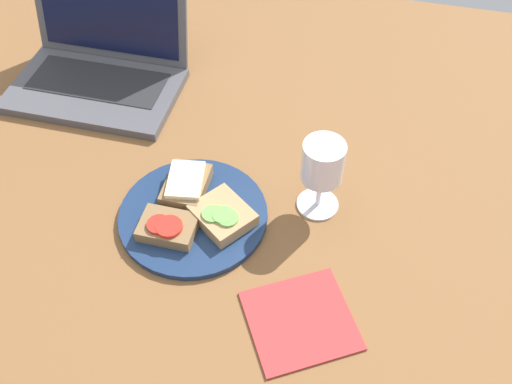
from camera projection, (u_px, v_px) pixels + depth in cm
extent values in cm
cube|color=brown|center=(214.00, 194.00, 101.11)|extent=(140.00, 140.00, 3.00)
cylinder|color=navy|center=(193.00, 215.00, 95.36)|extent=(24.91, 24.91, 1.15)
cube|color=#A88456|center=(223.00, 215.00, 93.18)|extent=(12.14, 11.87, 2.32)
cylinder|color=#6BB74C|center=(213.00, 214.00, 91.69)|extent=(3.53, 3.53, 0.34)
cylinder|color=#6BB74C|center=(223.00, 215.00, 91.44)|extent=(3.58, 3.58, 0.45)
cylinder|color=#6BB74C|center=(228.00, 218.00, 91.09)|extent=(3.50, 3.50, 0.40)
cube|color=brown|center=(186.00, 186.00, 97.29)|extent=(6.93, 9.72, 2.37)
cube|color=#F4EAB7|center=(185.00, 180.00, 96.09)|extent=(7.07, 9.04, 0.79)
cube|color=brown|center=(168.00, 227.00, 91.69)|extent=(9.04, 6.49, 2.12)
cylinder|color=red|center=(159.00, 224.00, 90.41)|extent=(3.83, 3.83, 0.52)
cylinder|color=red|center=(169.00, 227.00, 90.07)|extent=(4.33, 4.33, 0.62)
cylinder|color=white|center=(317.00, 204.00, 97.41)|extent=(7.13, 7.13, 0.40)
cylinder|color=white|center=(319.00, 190.00, 94.66)|extent=(0.86, 0.86, 6.82)
cylinder|color=white|center=(323.00, 162.00, 89.40)|extent=(6.84, 6.84, 7.00)
cylinder|color=white|center=(322.00, 168.00, 90.45)|extent=(6.29, 6.29, 4.25)
cube|color=#4C4C51|center=(95.00, 91.00, 115.89)|extent=(33.59, 20.61, 1.81)
cube|color=#232326|center=(98.00, 81.00, 116.31)|extent=(27.55, 11.34, 0.16)
cube|color=#4C4C51|center=(109.00, 8.00, 115.44)|extent=(32.92, 5.70, 20.72)
cube|color=black|center=(108.00, 9.00, 115.12)|extent=(29.56, 4.29, 17.29)
cube|color=#B23333|center=(300.00, 320.00, 83.18)|extent=(20.02, 19.73, 0.40)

